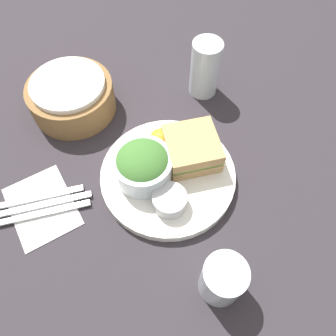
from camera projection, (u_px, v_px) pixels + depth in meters
ground_plane at (168, 178)px, 0.68m from camera, size 4.00×4.00×0.00m
plate at (168, 176)px, 0.67m from camera, size 0.27×0.27×0.02m
sandwich at (192, 149)px, 0.66m from camera, size 0.13×0.13×0.06m
salad_bowl at (143, 165)px, 0.63m from camera, size 0.12×0.12×0.07m
dressing_cup at (170, 200)px, 0.61m from camera, size 0.07×0.07×0.03m
orange_wedge at (161, 141)px, 0.67m from camera, size 0.05×0.05×0.05m
drink_glass at (205, 69)px, 0.75m from camera, size 0.07×0.07×0.14m
bread_basket at (72, 96)px, 0.74m from camera, size 0.19×0.19×0.08m
napkin at (42, 206)px, 0.64m from camera, size 0.12×0.15×0.00m
fork at (41, 213)px, 0.63m from camera, size 0.18×0.06×0.01m
knife at (41, 205)px, 0.64m from camera, size 0.19×0.07×0.01m
spoon at (40, 197)px, 0.65m from camera, size 0.17×0.06×0.01m
water_glass at (222, 279)px, 0.53m from camera, size 0.07×0.07×0.09m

